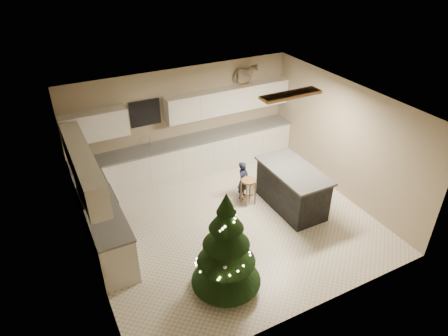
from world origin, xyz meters
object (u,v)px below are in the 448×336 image
Objects in this scene: bar_stool at (248,186)px; rocking_horse at (245,74)px; toddler at (243,180)px; island at (292,188)px; christmas_tree at (226,252)px.

rocking_horse is at bearing 63.33° from bar_stool.
toddler is (0.01, 0.25, -0.00)m from bar_stool.
island is 1.88× the size of toddler.
christmas_tree is at bearing -128.88° from bar_stool.
bar_stool is 0.31× the size of christmas_tree.
toddler is at bearing 54.30° from christmas_tree.
rocking_horse is at bearing 56.69° from christmas_tree.
bar_stool is at bearing 145.41° from island.
island is 2.71× the size of rocking_horse.
christmas_tree is 4.77m from rocking_horse.
bar_stool is at bearing 169.21° from rocking_horse.
toddler is at bearing 134.26° from island.
rocking_horse is at bearing 25.49° from toddler.
christmas_tree reaches higher than toddler.
island is at bearing -34.59° from bar_stool.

